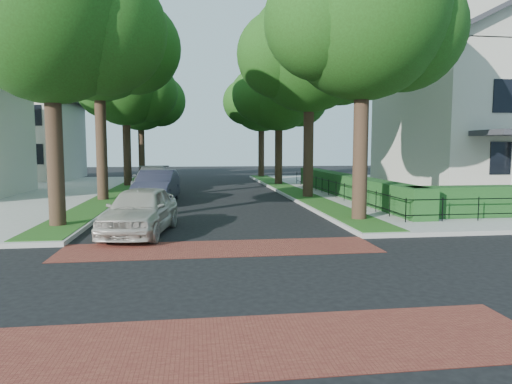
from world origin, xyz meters
TOP-DOWN VIEW (x-y plane):
  - ground at (0.00, 0.00)m, footprint 120.00×120.00m
  - sidewalk_ne at (19.50, 19.00)m, footprint 30.00×30.00m
  - crosswalk_far at (0.00, 3.20)m, footprint 9.00×2.20m
  - crosswalk_near at (0.00, -3.20)m, footprint 9.00×2.20m
  - grass_strip_ne at (5.40, 19.10)m, footprint 1.60×29.80m
  - grass_strip_nw at (-5.40, 19.10)m, footprint 1.60×29.80m
  - tree_right_near at (5.60, 7.24)m, footprint 7.75×6.67m
  - tree_right_mid at (5.61, 15.25)m, footprint 8.25×7.09m
  - tree_right_far at (5.60, 24.22)m, footprint 7.25×6.23m
  - tree_right_back at (5.60, 33.23)m, footprint 7.50×6.45m
  - tree_left_near at (-5.40, 7.23)m, footprint 7.50×6.45m
  - tree_left_mid at (-5.39, 15.24)m, footprint 8.00×6.88m
  - tree_left_far at (-5.40, 24.22)m, footprint 7.00×6.02m
  - tree_left_back at (-5.40, 33.24)m, footprint 7.75×6.66m
  - hedge_main_road at (7.70, 15.00)m, footprint 1.00×18.00m
  - fence_main_road at (6.90, 15.00)m, footprint 0.06×18.00m
  - house_victorian at (17.51, 15.92)m, footprint 13.00×13.05m
  - house_left_far at (-15.49, 31.99)m, footprint 10.00×9.00m
  - parked_car_front at (-2.53, 5.78)m, footprint 2.56×4.90m
  - parked_car_middle at (-2.69, 14.69)m, footprint 2.23×5.24m
  - parked_car_rear at (-3.36, 19.72)m, footprint 2.64×5.93m

SIDE VIEW (x-z plane):
  - ground at x=0.00m, z-range 0.00..0.00m
  - crosswalk_far at x=0.00m, z-range 0.00..0.01m
  - crosswalk_near at x=0.00m, z-range 0.00..0.01m
  - sidewalk_ne at x=19.50m, z-range 0.00..0.15m
  - grass_strip_ne at x=5.40m, z-range 0.15..0.17m
  - grass_strip_nw at x=-5.40m, z-range 0.15..0.17m
  - fence_main_road at x=6.90m, z-range 0.15..1.05m
  - hedge_main_road at x=7.70m, z-range 0.15..1.35m
  - parked_car_front at x=-2.53m, z-range 0.00..1.59m
  - parked_car_middle at x=-2.69m, z-range 0.00..1.68m
  - parked_car_rear at x=-3.36m, z-range 0.00..1.69m
  - house_left_far at x=-15.49m, z-range -0.03..10.11m
  - house_victorian at x=17.51m, z-range -0.22..12.26m
  - tree_right_far at x=5.60m, z-range 2.04..11.78m
  - tree_left_far at x=-5.40m, z-range 2.19..12.05m
  - tree_right_back at x=5.60m, z-range 2.17..12.37m
  - tree_left_near at x=-5.40m, z-range 2.17..12.37m
  - tree_left_back at x=-5.40m, z-range 2.19..12.63m
  - tree_right_near at x=5.60m, z-range 2.30..12.96m
  - tree_right_mid at x=5.61m, z-range 2.38..13.60m
  - tree_left_mid at x=-5.39m, z-range 2.60..14.08m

